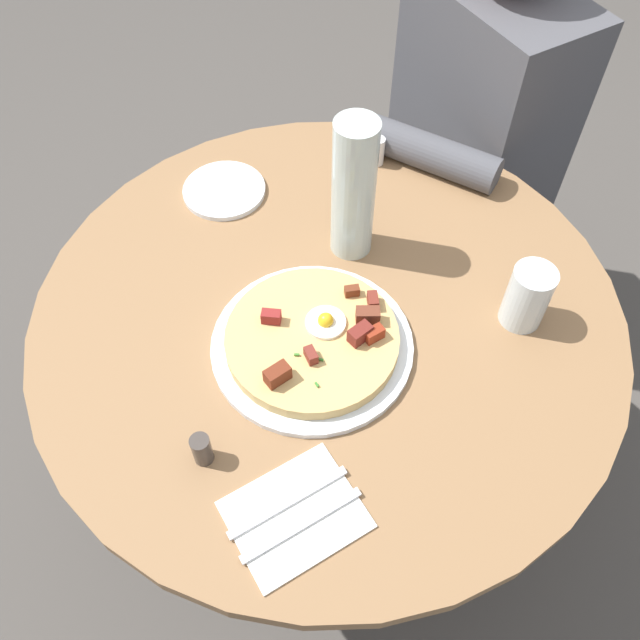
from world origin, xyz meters
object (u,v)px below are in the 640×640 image
pizza_plate (312,345)px  fork (302,525)px  dining_table (327,363)px  bread_plate (224,190)px  water_bottle (354,190)px  knife (288,502)px  pepper_shaker (202,449)px  person_seated (468,165)px  water_glass (527,297)px  breakfast_pizza (314,338)px  salt_shaker (377,151)px

pizza_plate → fork: 0.28m
dining_table → bread_plate: 0.38m
pizza_plate → water_bottle: 0.26m
bread_plate → knife: size_ratio=0.86×
dining_table → pepper_shaker: size_ratio=17.97×
person_seated → fork: size_ratio=6.31×
bread_plate → water_bottle: 0.30m
water_glass → pizza_plate: bearing=-110.0°
person_seated → breakfast_pizza: (0.39, -0.65, 0.23)m
person_seated → water_bottle: size_ratio=4.36×
fork → knife: size_ratio=1.00×
water_bottle → salt_shaker: bearing=135.8°
dining_table → knife: 0.38m
breakfast_pizza → bread_plate: 0.39m
dining_table → person_seated: (-0.34, 0.59, -0.04)m
fork → pepper_shaker: (-0.15, -0.07, 0.02)m
dining_table → bread_plate: bread_plate is taller
breakfast_pizza → fork: 0.29m
breakfast_pizza → water_bottle: water_bottle is taller
person_seated → water_bottle: person_seated is taller
fork → bread_plate: bearing=72.7°
dining_table → fork: size_ratio=5.38×
salt_shaker → pepper_shaker: bearing=-53.5°
person_seated → bread_plate: person_seated is taller
water_bottle → pepper_shaker: water_bottle is taller
knife → bread_plate: bearing=71.7°
person_seated → knife: person_seated is taller
dining_table → bread_plate: bearing=-174.7°
knife → pepper_shaker: (-0.12, -0.07, 0.02)m
water_bottle → salt_shaker: size_ratio=4.58×
pizza_plate → water_bottle: bearing=133.1°
water_glass → salt_shaker: size_ratio=1.96×
dining_table → fork: bearing=-35.5°
water_glass → pepper_shaker: size_ratio=2.06×
person_seated → water_glass: person_seated is taller
knife → water_bottle: (-0.36, 0.32, 0.12)m
bread_plate → pepper_shaker: pepper_shaker is taller
person_seated → pepper_shaker: (0.48, -0.87, 0.23)m
dining_table → water_bottle: water_bottle is taller
pizza_plate → fork: size_ratio=1.76×
dining_table → pizza_plate: bearing=-47.6°
breakfast_pizza → water_glass: bearing=70.0°
knife → water_bottle: size_ratio=0.69×
dining_table → salt_shaker: 0.42m
fork → water_glass: (-0.12, 0.47, 0.05)m
dining_table → water_glass: size_ratio=8.72×
water_glass → water_bottle: (-0.27, -0.15, 0.07)m
pizza_plate → fork: pizza_plate is taller
fork → pepper_shaker: pepper_shaker is taller
breakfast_pizza → salt_shaker: (-0.32, 0.32, 0.00)m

